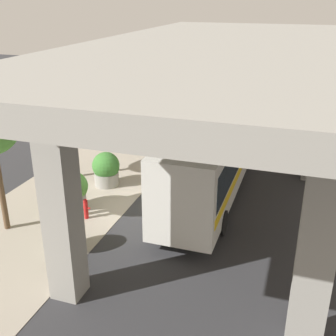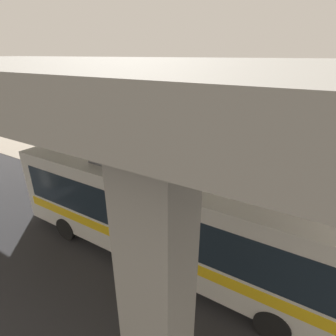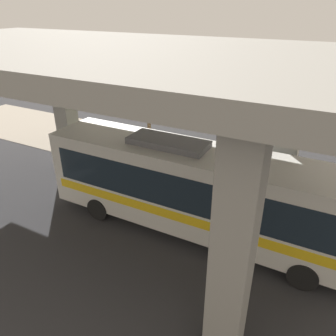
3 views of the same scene
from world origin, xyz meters
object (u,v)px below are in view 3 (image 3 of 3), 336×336
object	(u,v)px
planter_front	(170,148)
street_tree_far	(148,75)
bus	(196,187)
planter_middle	(113,148)
planter_back	(210,159)
street_tree_near	(227,81)
fire_hydrant	(152,158)

from	to	relation	value
planter_front	street_tree_far	size ratio (longest dim) A/B	0.29
bus	planter_middle	xyz separation A→B (m)	(-4.01, -7.02, -1.28)
bus	planter_back	size ratio (longest dim) A/B	7.31
bus	planter_front	world-z (taller)	bus
bus	planter_back	distance (m)	5.42
street_tree_near	planter_middle	bearing A→B (deg)	-54.89
planter_middle	street_tree_near	xyz separation A→B (m)	(-3.83, 5.45, 3.72)
planter_middle	bus	bearing A→B (deg)	60.25
planter_front	planter_middle	bearing A→B (deg)	-66.08
fire_hydrant	street_tree_near	world-z (taller)	street_tree_near
planter_back	street_tree_near	distance (m)	4.59
planter_front	planter_middle	xyz separation A→B (m)	(1.36, -3.06, -0.08)
planter_middle	street_tree_near	bearing A→B (deg)	125.11
street_tree_near	street_tree_far	distance (m)	4.84
fire_hydrant	street_tree_near	size ratio (longest dim) A/B	0.15
bus	street_tree_far	bearing A→B (deg)	-138.11
planter_back	street_tree_far	world-z (taller)	street_tree_far
planter_back	street_tree_far	distance (m)	6.53
bus	planter_back	world-z (taller)	bus
planter_middle	planter_back	bearing A→B (deg)	100.86
fire_hydrant	street_tree_near	xyz separation A→B (m)	(-3.41, 3.07, 4.04)
bus	planter_back	bearing A→B (deg)	-165.32
street_tree_near	street_tree_far	world-z (taller)	street_tree_near
planter_back	street_tree_near	world-z (taller)	street_tree_near
fire_hydrant	planter_back	size ratio (longest dim) A/B	0.54
fire_hydrant	planter_back	xyz separation A→B (m)	(-0.67, 3.30, 0.37)
street_tree_near	fire_hydrant	bearing A→B (deg)	-41.98
street_tree_far	bus	bearing A→B (deg)	41.89
bus	fire_hydrant	bearing A→B (deg)	-133.73
bus	street_tree_far	size ratio (longest dim) A/B	2.09
planter_back	street_tree_near	bearing A→B (deg)	-175.22
bus	street_tree_near	world-z (taller)	street_tree_near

